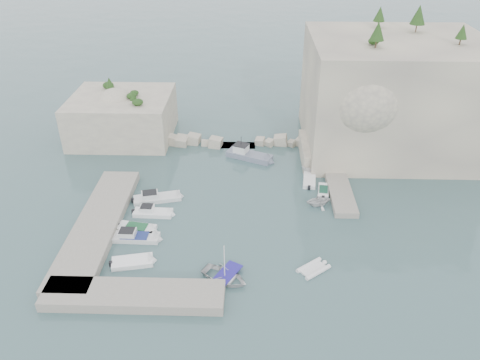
{
  "coord_description": "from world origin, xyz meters",
  "views": [
    {
      "loc": [
        1.55,
        -46.02,
        34.18
      ],
      "look_at": [
        0.0,
        6.0,
        3.0
      ],
      "focal_mm": 35.0,
      "sensor_mm": 36.0,
      "label": 1
    }
  ],
  "objects_px": {
    "motorboat_c": "(137,230)",
    "rowboat": "(225,280)",
    "motorboat_d": "(135,239)",
    "tender_east_d": "(315,173)",
    "motorboat_a": "(158,200)",
    "motorboat_b": "(153,215)",
    "motorboat_e": "(133,264)",
    "work_boat": "(249,158)",
    "inflatable_dinghy": "(313,270)",
    "tender_east_c": "(309,181)",
    "tender_east_b": "(323,193)",
    "tender_east_a": "(318,205)"
  },
  "relations": [
    {
      "from": "tender_east_d",
      "to": "work_boat",
      "type": "relative_size",
      "value": 0.53
    },
    {
      "from": "motorboat_d",
      "to": "tender_east_a",
      "type": "xyz_separation_m",
      "value": [
        22.29,
        7.84,
        0.0
      ]
    },
    {
      "from": "tender_east_b",
      "to": "work_boat",
      "type": "height_order",
      "value": "work_boat"
    },
    {
      "from": "motorboat_b",
      "to": "motorboat_e",
      "type": "distance_m",
      "value": 9.36
    },
    {
      "from": "motorboat_c",
      "to": "motorboat_a",
      "type": "bearing_deg",
      "value": 89.0
    },
    {
      "from": "inflatable_dinghy",
      "to": "tender_east_d",
      "type": "xyz_separation_m",
      "value": [
        2.48,
        21.05,
        0.0
      ]
    },
    {
      "from": "motorboat_c",
      "to": "rowboat",
      "type": "height_order",
      "value": "rowboat"
    },
    {
      "from": "tender_east_c",
      "to": "tender_east_d",
      "type": "bearing_deg",
      "value": -17.92
    },
    {
      "from": "motorboat_d",
      "to": "tender_east_b",
      "type": "relative_size",
      "value": 1.59
    },
    {
      "from": "inflatable_dinghy",
      "to": "tender_east_a",
      "type": "height_order",
      "value": "tender_east_a"
    },
    {
      "from": "motorboat_e",
      "to": "tender_east_c",
      "type": "height_order",
      "value": "same"
    },
    {
      "from": "tender_east_b",
      "to": "tender_east_c",
      "type": "distance_m",
      "value": 3.51
    },
    {
      "from": "rowboat",
      "to": "tender_east_c",
      "type": "relative_size",
      "value": 0.99
    },
    {
      "from": "tender_east_a",
      "to": "tender_east_c",
      "type": "bearing_deg",
      "value": -9.04
    },
    {
      "from": "rowboat",
      "to": "inflatable_dinghy",
      "type": "bearing_deg",
      "value": -50.32
    },
    {
      "from": "motorboat_a",
      "to": "motorboat_d",
      "type": "relative_size",
      "value": 1.08
    },
    {
      "from": "motorboat_a",
      "to": "motorboat_c",
      "type": "height_order",
      "value": "motorboat_a"
    },
    {
      "from": "motorboat_a",
      "to": "motorboat_c",
      "type": "bearing_deg",
      "value": -115.04
    },
    {
      "from": "motorboat_d",
      "to": "tender_east_d",
      "type": "distance_m",
      "value": 28.1
    },
    {
      "from": "motorboat_e",
      "to": "tender_east_a",
      "type": "distance_m",
      "value": 24.78
    },
    {
      "from": "rowboat",
      "to": "tender_east_d",
      "type": "xyz_separation_m",
      "value": [
        11.93,
        22.83,
        0.0
      ]
    },
    {
      "from": "rowboat",
      "to": "tender_east_a",
      "type": "bearing_deg",
      "value": -9.48
    },
    {
      "from": "tender_east_c",
      "to": "tender_east_d",
      "type": "height_order",
      "value": "tender_east_d"
    },
    {
      "from": "motorboat_e",
      "to": "rowboat",
      "type": "relative_size",
      "value": 0.94
    },
    {
      "from": "inflatable_dinghy",
      "to": "work_boat",
      "type": "distance_m",
      "value": 26.22
    },
    {
      "from": "rowboat",
      "to": "tender_east_c",
      "type": "distance_m",
      "value": 23.17
    },
    {
      "from": "motorboat_b",
      "to": "motorboat_d",
      "type": "xyz_separation_m",
      "value": [
        -1.17,
        -5.06,
        0.0
      ]
    },
    {
      "from": "motorboat_e",
      "to": "tender_east_a",
      "type": "xyz_separation_m",
      "value": [
        21.62,
        12.12,
        0.0
      ]
    },
    {
      "from": "motorboat_d",
      "to": "tender_east_c",
      "type": "distance_m",
      "value": 25.88
    },
    {
      "from": "motorboat_c",
      "to": "motorboat_e",
      "type": "bearing_deg",
      "value": -71.92
    },
    {
      "from": "inflatable_dinghy",
      "to": "motorboat_d",
      "type": "bearing_deg",
      "value": 128.85
    },
    {
      "from": "inflatable_dinghy",
      "to": "tender_east_d",
      "type": "height_order",
      "value": "tender_east_d"
    },
    {
      "from": "motorboat_c",
      "to": "tender_east_d",
      "type": "xyz_separation_m",
      "value": [
        23.04,
        14.59,
        0.0
      ]
    },
    {
      "from": "tender_east_a",
      "to": "motorboat_b",
      "type": "bearing_deg",
      "value": 83.44
    },
    {
      "from": "tender_east_c",
      "to": "motorboat_d",
      "type": "bearing_deg",
      "value": 129.64
    },
    {
      "from": "motorboat_b",
      "to": "motorboat_c",
      "type": "distance_m",
      "value": 3.56
    },
    {
      "from": "motorboat_b",
      "to": "work_boat",
      "type": "distance_m",
      "value": 19.56
    },
    {
      "from": "rowboat",
      "to": "tender_east_a",
      "type": "xyz_separation_m",
      "value": [
        11.39,
        14.29,
        0.0
      ]
    },
    {
      "from": "motorboat_b",
      "to": "inflatable_dinghy",
      "type": "distance_m",
      "value": 21.53
    },
    {
      "from": "tender_east_b",
      "to": "tender_east_d",
      "type": "bearing_deg",
      "value": 13.01
    },
    {
      "from": "motorboat_d",
      "to": "work_boat",
      "type": "relative_size",
      "value": 0.81
    },
    {
      "from": "motorboat_c",
      "to": "rowboat",
      "type": "xyz_separation_m",
      "value": [
        11.11,
        -8.23,
        0.0
      ]
    },
    {
      "from": "motorboat_e",
      "to": "tender_east_b",
      "type": "bearing_deg",
      "value": 21.73
    },
    {
      "from": "work_boat",
      "to": "motorboat_c",
      "type": "bearing_deg",
      "value": -101.14
    },
    {
      "from": "tender_east_a",
      "to": "tender_east_d",
      "type": "relative_size",
      "value": 0.81
    },
    {
      "from": "work_boat",
      "to": "rowboat",
      "type": "bearing_deg",
      "value": -70.43
    },
    {
      "from": "tender_east_a",
      "to": "work_boat",
      "type": "relative_size",
      "value": 0.43
    },
    {
      "from": "inflatable_dinghy",
      "to": "tender_east_b",
      "type": "xyz_separation_m",
      "value": [
        2.96,
        15.57,
        0.0
      ]
    },
    {
      "from": "rowboat",
      "to": "inflatable_dinghy",
      "type": "height_order",
      "value": "rowboat"
    },
    {
      "from": "motorboat_c",
      "to": "motorboat_d",
      "type": "xyz_separation_m",
      "value": [
        0.2,
        -1.78,
        0.0
      ]
    }
  ]
}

